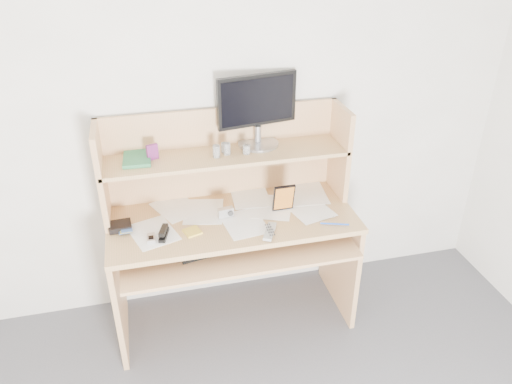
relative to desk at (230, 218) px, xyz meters
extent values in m
cube|color=white|center=(0.00, 0.24, 0.56)|extent=(3.60, 0.04, 2.50)
cube|color=tan|center=(0.00, -0.08, 0.04)|extent=(1.40, 0.60, 0.03)
cube|color=tan|center=(-0.68, -0.08, -0.33)|extent=(0.03, 0.56, 0.72)
cube|color=tan|center=(0.68, -0.08, -0.33)|extent=(0.03, 0.56, 0.72)
cube|color=tan|center=(0.00, 0.20, -0.36)|extent=(1.34, 0.02, 0.41)
cube|color=tan|center=(0.00, -0.20, -0.05)|extent=(1.28, 0.55, 0.02)
cube|color=tan|center=(0.00, 0.21, 0.33)|extent=(1.40, 0.02, 0.55)
cube|color=tan|center=(-0.68, 0.07, 0.33)|extent=(0.03, 0.30, 0.55)
cube|color=tan|center=(0.68, 0.07, 0.33)|extent=(0.03, 0.30, 0.55)
cube|color=tan|center=(0.00, 0.07, 0.38)|extent=(1.38, 0.30, 0.02)
cube|color=white|center=(0.00, -0.08, 0.06)|extent=(1.32, 0.54, 0.01)
cube|color=black|center=(-0.13, -0.21, -0.03)|extent=(0.42, 0.22, 0.02)
cube|color=black|center=(-0.13, -0.21, -0.02)|extent=(0.39, 0.21, 0.01)
cube|color=#9F9F9A|center=(0.16, -0.29, 0.07)|extent=(0.11, 0.17, 0.02)
cube|color=#AEAFB1|center=(-0.46, -0.20, 0.07)|extent=(0.04, 0.08, 0.02)
cube|color=black|center=(-0.39, -0.18, 0.08)|extent=(0.07, 0.14, 0.04)
cube|color=black|center=(-0.62, -0.06, 0.08)|extent=(0.13, 0.11, 0.03)
cube|color=yellow|center=(-0.24, -0.18, 0.06)|extent=(0.11, 0.11, 0.01)
cube|color=#B0AFB2|center=(-0.04, -0.07, 0.09)|extent=(0.09, 0.05, 0.05)
cube|color=black|center=(0.30, -0.09, 0.15)|extent=(0.12, 0.02, 0.17)
cylinder|color=blue|center=(0.53, -0.30, 0.07)|extent=(0.15, 0.06, 0.01)
cube|color=#9F2A15|center=(-0.40, 0.09, 0.43)|extent=(0.07, 0.04, 0.09)
cube|color=#358456|center=(-0.49, 0.10, 0.40)|extent=(0.16, 0.21, 0.02)
cylinder|color=black|center=(0.00, 0.09, 0.41)|extent=(0.04, 0.04, 0.06)
cylinder|color=white|center=(0.00, 0.06, 0.42)|extent=(0.04, 0.04, 0.07)
cylinder|color=black|center=(0.11, 0.04, 0.41)|extent=(0.06, 0.06, 0.05)
cylinder|color=white|center=(-0.06, 0.04, 0.42)|extent=(0.04, 0.04, 0.07)
cylinder|color=#A1A1A5|center=(0.21, 0.14, 0.39)|extent=(0.24, 0.24, 0.01)
cylinder|color=#A1A1A5|center=(0.21, 0.15, 0.45)|extent=(0.04, 0.04, 0.10)
cube|color=black|center=(0.21, 0.17, 0.65)|extent=(0.47, 0.11, 0.30)
cube|color=black|center=(0.21, 0.16, 0.65)|extent=(0.43, 0.08, 0.26)
camera|label=1|loc=(-0.44, -2.44, 1.58)|focal=35.00mm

